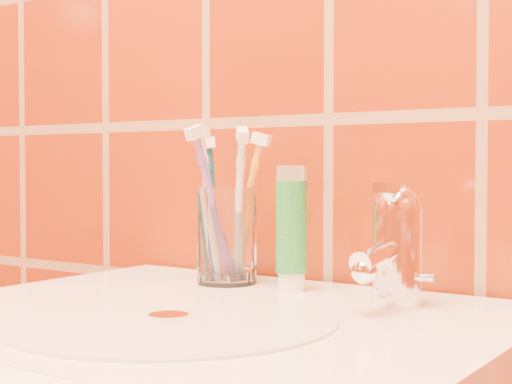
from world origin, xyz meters
The scene contains 8 objects.
glass_tumbler centered at (-0.09, 1.11, 0.91)m, with size 0.07×0.07×0.11m, color white.
toothpaste_tube centered at (0.00, 1.11, 0.91)m, with size 0.04×0.03×0.14m.
faucet centered at (0.14, 1.09, 0.91)m, with size 0.05×0.11×0.12m.
toothbrush_0 centered at (-0.06, 1.10, 0.94)m, with size 0.07×0.07×0.18m, color silver, non-canonical shape.
toothbrush_1 centered at (-0.11, 1.12, 0.93)m, with size 0.06×0.05×0.18m, color navy, non-canonical shape.
toothbrush_2 centered at (-0.10, 1.10, 0.94)m, with size 0.05×0.03×0.19m, color white, non-canonical shape.
toothbrush_3 centered at (-0.08, 1.09, 0.94)m, with size 0.03×0.08×0.19m, color #7A4BA1, non-canonical shape.
toothbrush_4 centered at (-0.07, 1.13, 0.94)m, with size 0.06×0.03×0.18m, color orange, non-canonical shape.
Camera 1 is at (0.45, 0.38, 0.99)m, focal length 55.00 mm.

